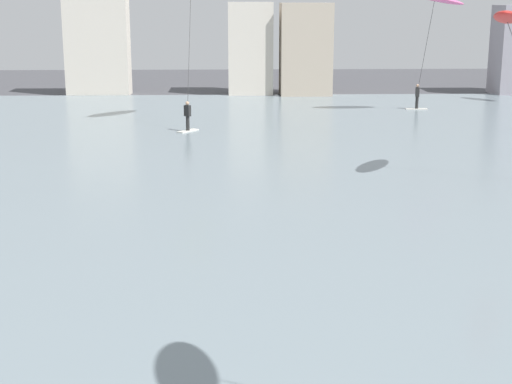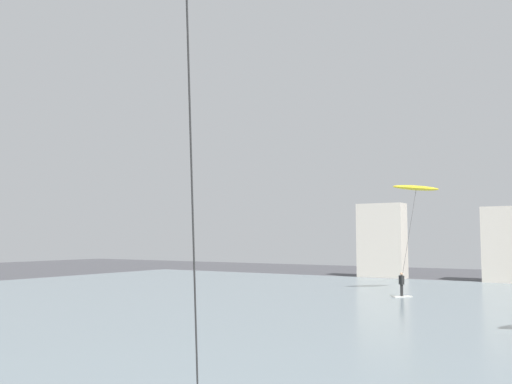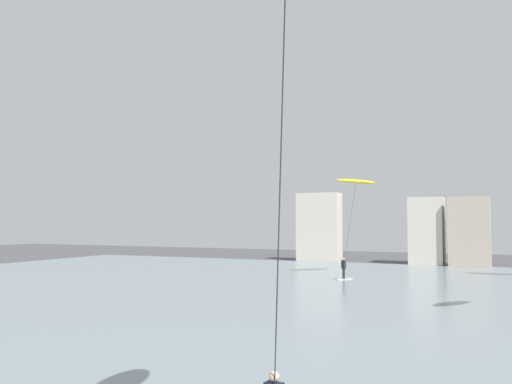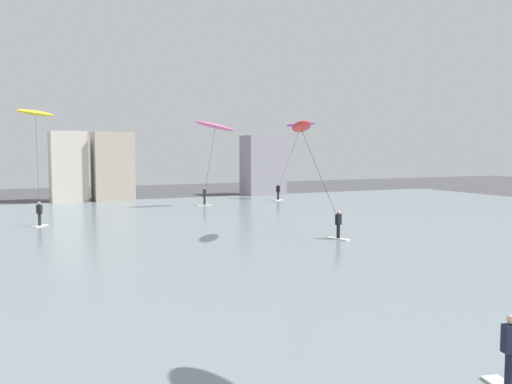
{
  "view_description": "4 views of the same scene",
  "coord_description": "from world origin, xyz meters",
  "views": [
    {
      "loc": [
        -3.24,
        -2.05,
        7.11
      ],
      "look_at": [
        -2.56,
        18.15,
        2.09
      ],
      "focal_mm": 54.39,
      "sensor_mm": 36.0,
      "label": 1
    },
    {
      "loc": [
        6.25,
        2.98,
        4.05
      ],
      "look_at": [
        -1.67,
        15.46,
        5.3
      ],
      "focal_mm": 38.55,
      "sensor_mm": 36.0,
      "label": 2
    },
    {
      "loc": [
        5.62,
        -0.77,
        4.57
      ],
      "look_at": [
        -0.36,
        12.45,
        5.33
      ],
      "focal_mm": 38.47,
      "sensor_mm": 36.0,
      "label": 3
    },
    {
      "loc": [
        -8.1,
        0.82,
        5.23
      ],
      "look_at": [
        -1.06,
        15.81,
        3.94
      ],
      "focal_mm": 38.99,
      "sensor_mm": 36.0,
      "label": 4
    }
  ],
  "objects": [
    {
      "name": "far_shore_buildings",
      "position": [
        2.47,
        57.6,
        3.52
      ],
      "size": [
        37.15,
        4.34,
        7.65
      ],
      "color": "beige",
      "rests_on": "ground"
    },
    {
      "name": "kitesurfer_yellow",
      "position": [
        -5.42,
        43.26,
        7.31
      ],
      "size": [
        3.47,
        6.0,
        7.98
      ],
      "color": "silver",
      "rests_on": "water_bay"
    },
    {
      "name": "water_bay",
      "position": [
        0.0,
        30.88,
        0.05
      ],
      "size": [
        84.0,
        52.0,
        0.1
      ],
      "primitive_type": "cube",
      "color": "gray",
      "rests_on": "ground"
    }
  ]
}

